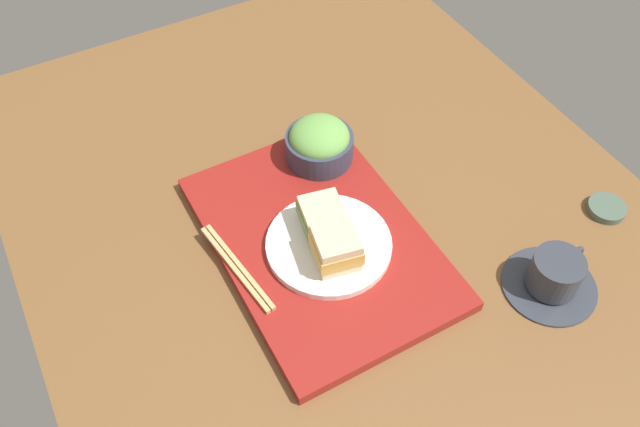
# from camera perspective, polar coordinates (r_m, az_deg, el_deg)

# --- Properties ---
(ground_plane) EXTENTS (1.40, 1.00, 0.03)m
(ground_plane) POSITION_cam_1_polar(r_m,az_deg,el_deg) (1.06, 3.10, -2.79)
(ground_plane) COLOR brown
(serving_tray) EXTENTS (0.44, 0.31, 0.02)m
(serving_tray) POSITION_cam_1_polar(r_m,az_deg,el_deg) (1.03, -0.04, -2.41)
(serving_tray) COLOR maroon
(serving_tray) RESTS_ON ground_plane
(sandwich_plate) EXTENTS (0.20, 0.20, 0.01)m
(sandwich_plate) POSITION_cam_1_polar(r_m,az_deg,el_deg) (1.01, 0.77, -2.74)
(sandwich_plate) COLOR white
(sandwich_plate) RESTS_ON serving_tray
(sandwich_near) EXTENTS (0.08, 0.08, 0.05)m
(sandwich_near) POSITION_cam_1_polar(r_m,az_deg,el_deg) (1.00, 0.19, -0.26)
(sandwich_near) COLOR beige
(sandwich_near) RESTS_ON sandwich_plate
(sandwich_far) EXTENTS (0.08, 0.08, 0.06)m
(sandwich_far) POSITION_cam_1_polar(r_m,az_deg,el_deg) (0.96, 1.42, -3.05)
(sandwich_far) COLOR beige
(sandwich_far) RESTS_ON sandwich_plate
(salad_bowl) EXTENTS (0.12, 0.12, 0.08)m
(salad_bowl) POSITION_cam_1_polar(r_m,az_deg,el_deg) (1.11, -0.06, 6.26)
(salad_bowl) COLOR #33384C
(salad_bowl) RESTS_ON serving_tray
(chopsticks_pair) EXTENTS (0.19, 0.04, 0.01)m
(chopsticks_pair) POSITION_cam_1_polar(r_m,az_deg,el_deg) (0.99, -7.30, -4.71)
(chopsticks_pair) COLOR tan
(chopsticks_pair) RESTS_ON serving_tray
(coffee_cup) EXTENTS (0.14, 0.14, 0.07)m
(coffee_cup) POSITION_cam_1_polar(r_m,az_deg,el_deg) (1.03, 19.85, -5.16)
(coffee_cup) COLOR #333842
(coffee_cup) RESTS_ON ground_plane
(small_sauce_dish) EXTENTS (0.06, 0.06, 0.01)m
(small_sauce_dish) POSITION_cam_1_polar(r_m,az_deg,el_deg) (1.18, 23.84, 0.42)
(small_sauce_dish) COLOR #4C6051
(small_sauce_dish) RESTS_ON ground_plane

